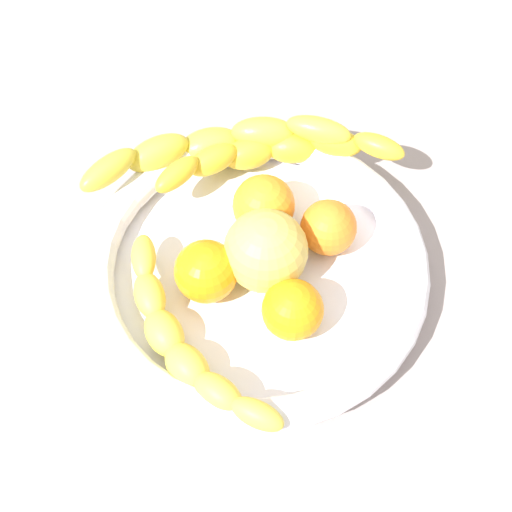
{
  "coord_description": "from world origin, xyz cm",
  "views": [
    {
      "loc": [
        36.81,
        -2.07,
        65.8
      ],
      "look_at": [
        0.0,
        0.0,
        7.53
      ],
      "focal_mm": 54.06,
      "sensor_mm": 36.0,
      "label": 1
    }
  ],
  "objects_px": {
    "fruit_bowl": "(256,269)",
    "orange_front": "(264,206)",
    "orange_rear": "(328,227)",
    "banana_arching_top": "(275,153)",
    "orange_mid_right": "(206,271)",
    "banana_draped_right": "(212,146)",
    "banana_draped_left": "(183,343)",
    "apple_yellow": "(266,252)",
    "orange_mid_left": "(293,310)"
  },
  "relations": [
    {
      "from": "fruit_bowl",
      "to": "orange_mid_right",
      "type": "height_order",
      "value": "orange_mid_right"
    },
    {
      "from": "fruit_bowl",
      "to": "orange_rear",
      "type": "distance_m",
      "value": 0.08
    },
    {
      "from": "orange_mid_left",
      "to": "banana_draped_left",
      "type": "bearing_deg",
      "value": -75.68
    },
    {
      "from": "banana_arching_top",
      "to": "banana_draped_left",
      "type": "bearing_deg",
      "value": -25.0
    },
    {
      "from": "banana_draped_right",
      "to": "orange_mid_right",
      "type": "relative_size",
      "value": 4.66
    },
    {
      "from": "fruit_bowl",
      "to": "banana_arching_top",
      "type": "xyz_separation_m",
      "value": [
        -0.12,
        0.03,
        0.02
      ]
    },
    {
      "from": "fruit_bowl",
      "to": "orange_front",
      "type": "xyz_separation_m",
      "value": [
        -0.06,
        0.01,
        0.02
      ]
    },
    {
      "from": "orange_rear",
      "to": "banana_arching_top",
      "type": "bearing_deg",
      "value": -153.52
    },
    {
      "from": "orange_front",
      "to": "orange_mid_right",
      "type": "height_order",
      "value": "orange_front"
    },
    {
      "from": "banana_draped_right",
      "to": "orange_mid_left",
      "type": "bearing_deg",
      "value": 19.45
    },
    {
      "from": "orange_front",
      "to": "orange_rear",
      "type": "xyz_separation_m",
      "value": [
        0.03,
        0.06,
        -0.0
      ]
    },
    {
      "from": "fruit_bowl",
      "to": "apple_yellow",
      "type": "distance_m",
      "value": 0.03
    },
    {
      "from": "orange_mid_left",
      "to": "orange_rear",
      "type": "xyz_separation_m",
      "value": [
        -0.08,
        0.04,
        -0.0
      ]
    },
    {
      "from": "banana_draped_left",
      "to": "orange_mid_right",
      "type": "bearing_deg",
      "value": 161.96
    },
    {
      "from": "fruit_bowl",
      "to": "orange_front",
      "type": "bearing_deg",
      "value": 169.46
    },
    {
      "from": "banana_draped_right",
      "to": "banana_arching_top",
      "type": "height_order",
      "value": "banana_draped_right"
    },
    {
      "from": "fruit_bowl",
      "to": "banana_arching_top",
      "type": "relative_size",
      "value": 1.27
    },
    {
      "from": "banana_draped_right",
      "to": "orange_mid_right",
      "type": "bearing_deg",
      "value": -3.65
    },
    {
      "from": "banana_draped_left",
      "to": "orange_front",
      "type": "distance_m",
      "value": 0.16
    },
    {
      "from": "orange_rear",
      "to": "orange_front",
      "type": "bearing_deg",
      "value": -114.08
    },
    {
      "from": "banana_draped_right",
      "to": "orange_mid_right",
      "type": "distance_m",
      "value": 0.14
    },
    {
      "from": "banana_draped_left",
      "to": "orange_front",
      "type": "xyz_separation_m",
      "value": [
        -0.13,
        0.08,
        0.01
      ]
    },
    {
      "from": "fruit_bowl",
      "to": "apple_yellow",
      "type": "xyz_separation_m",
      "value": [
        0.0,
        0.01,
        0.03
      ]
    },
    {
      "from": "orange_mid_right",
      "to": "apple_yellow",
      "type": "height_order",
      "value": "apple_yellow"
    },
    {
      "from": "orange_front",
      "to": "orange_mid_right",
      "type": "relative_size",
      "value": 1.02
    },
    {
      "from": "orange_front",
      "to": "orange_mid_left",
      "type": "distance_m",
      "value": 0.11
    },
    {
      "from": "orange_mid_right",
      "to": "orange_rear",
      "type": "height_order",
      "value": "orange_mid_right"
    },
    {
      "from": "banana_arching_top",
      "to": "orange_rear",
      "type": "distance_m",
      "value": 0.1
    },
    {
      "from": "apple_yellow",
      "to": "orange_front",
      "type": "bearing_deg",
      "value": 178.28
    },
    {
      "from": "orange_mid_right",
      "to": "fruit_bowl",
      "type": "bearing_deg",
      "value": 105.98
    },
    {
      "from": "orange_front",
      "to": "apple_yellow",
      "type": "bearing_deg",
      "value": -1.72
    },
    {
      "from": "banana_draped_left",
      "to": "orange_front",
      "type": "relative_size",
      "value": 3.36
    },
    {
      "from": "banana_arching_top",
      "to": "apple_yellow",
      "type": "distance_m",
      "value": 0.12
    },
    {
      "from": "banana_draped_left",
      "to": "fruit_bowl",
      "type": "bearing_deg",
      "value": 139.87
    },
    {
      "from": "fruit_bowl",
      "to": "banana_draped_left",
      "type": "bearing_deg",
      "value": -40.13
    },
    {
      "from": "fruit_bowl",
      "to": "orange_mid_left",
      "type": "distance_m",
      "value": 0.06
    },
    {
      "from": "fruit_bowl",
      "to": "orange_rear",
      "type": "height_order",
      "value": "orange_rear"
    },
    {
      "from": "fruit_bowl",
      "to": "orange_mid_left",
      "type": "relative_size",
      "value": 5.83
    },
    {
      "from": "banana_draped_left",
      "to": "orange_mid_right",
      "type": "xyz_separation_m",
      "value": [
        -0.07,
        0.02,
        0.01
      ]
    },
    {
      "from": "banana_arching_top",
      "to": "orange_mid_right",
      "type": "relative_size",
      "value": 4.31
    },
    {
      "from": "fruit_bowl",
      "to": "orange_front",
      "type": "distance_m",
      "value": 0.06
    },
    {
      "from": "orange_mid_left",
      "to": "apple_yellow",
      "type": "relative_size",
      "value": 0.71
    },
    {
      "from": "banana_draped_right",
      "to": "orange_front",
      "type": "height_order",
      "value": "banana_draped_right"
    },
    {
      "from": "fruit_bowl",
      "to": "orange_mid_right",
      "type": "relative_size",
      "value": 5.5
    },
    {
      "from": "banana_draped_right",
      "to": "apple_yellow",
      "type": "relative_size",
      "value": 3.53
    },
    {
      "from": "fruit_bowl",
      "to": "orange_rear",
      "type": "xyz_separation_m",
      "value": [
        -0.03,
        0.07,
        0.02
      ]
    },
    {
      "from": "banana_draped_left",
      "to": "orange_mid_right",
      "type": "relative_size",
      "value": 3.44
    },
    {
      "from": "orange_front",
      "to": "orange_mid_left",
      "type": "xyz_separation_m",
      "value": [
        0.11,
        0.02,
        -0.0
      ]
    },
    {
      "from": "fruit_bowl",
      "to": "banana_draped_right",
      "type": "relative_size",
      "value": 1.18
    },
    {
      "from": "orange_front",
      "to": "orange_mid_right",
      "type": "bearing_deg",
      "value": -38.92
    }
  ]
}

